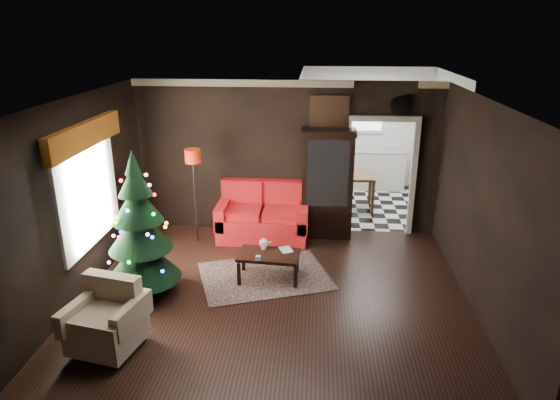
# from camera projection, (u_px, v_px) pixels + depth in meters

# --- Properties ---
(floor) EXTENTS (5.50, 5.50, 0.00)m
(floor) POSITION_uv_depth(u_px,v_px,m) (275.00, 295.00, 7.16)
(floor) COLOR black
(floor) RESTS_ON ground
(ceiling) EXTENTS (5.50, 5.50, 0.00)m
(ceiling) POSITION_uv_depth(u_px,v_px,m) (275.00, 100.00, 6.23)
(ceiling) COLOR white
(ceiling) RESTS_ON ground
(wall_back) EXTENTS (5.50, 0.00, 5.50)m
(wall_back) POSITION_uv_depth(u_px,v_px,m) (287.00, 158.00, 9.04)
(wall_back) COLOR black
(wall_back) RESTS_ON ground
(wall_front) EXTENTS (5.50, 0.00, 5.50)m
(wall_front) POSITION_uv_depth(u_px,v_px,m) (250.00, 302.00, 4.35)
(wall_front) COLOR black
(wall_front) RESTS_ON ground
(wall_left) EXTENTS (0.00, 5.50, 5.50)m
(wall_left) POSITION_uv_depth(u_px,v_px,m) (79.00, 200.00, 6.89)
(wall_left) COLOR black
(wall_left) RESTS_ON ground
(wall_right) EXTENTS (0.00, 5.50, 5.50)m
(wall_right) POSITION_uv_depth(u_px,v_px,m) (483.00, 210.00, 6.50)
(wall_right) COLOR black
(wall_right) RESTS_ON ground
(doorway) EXTENTS (1.10, 0.10, 2.10)m
(doorway) POSITION_uv_depth(u_px,v_px,m) (379.00, 178.00, 9.04)
(doorway) COLOR beige
(doorway) RESTS_ON ground
(left_window) EXTENTS (0.05, 1.60, 1.40)m
(left_window) POSITION_uv_depth(u_px,v_px,m) (87.00, 192.00, 7.06)
(left_window) COLOR white
(left_window) RESTS_ON wall_left
(valance) EXTENTS (0.12, 2.10, 0.35)m
(valance) POSITION_uv_depth(u_px,v_px,m) (85.00, 135.00, 6.78)
(valance) COLOR brown
(valance) RESTS_ON wall_left
(kitchen_floor) EXTENTS (3.00, 3.00, 0.00)m
(kitchen_floor) POSITION_uv_depth(u_px,v_px,m) (368.00, 204.00, 10.80)
(kitchen_floor) COLOR silver
(kitchen_floor) RESTS_ON ground
(kitchen_window) EXTENTS (0.70, 0.06, 0.70)m
(kitchen_window) POSITION_uv_depth(u_px,v_px,m) (367.00, 115.00, 11.59)
(kitchen_window) COLOR white
(kitchen_window) RESTS_ON ground
(rug) EXTENTS (2.28, 1.96, 0.01)m
(rug) POSITION_uv_depth(u_px,v_px,m) (265.00, 276.00, 7.71)
(rug) COLOR #4E3943
(rug) RESTS_ON ground
(loveseat) EXTENTS (1.70, 0.90, 1.00)m
(loveseat) POSITION_uv_depth(u_px,v_px,m) (263.00, 212.00, 8.95)
(loveseat) COLOR maroon
(loveseat) RESTS_ON ground
(curio_cabinet) EXTENTS (0.90, 0.45, 1.90)m
(curio_cabinet) POSITION_uv_depth(u_px,v_px,m) (327.00, 186.00, 8.92)
(curio_cabinet) COLOR black
(curio_cabinet) RESTS_ON ground
(floor_lamp) EXTENTS (0.36, 0.36, 1.76)m
(floor_lamp) POSITION_uv_depth(u_px,v_px,m) (195.00, 198.00, 8.67)
(floor_lamp) COLOR black
(floor_lamp) RESTS_ON ground
(christmas_tree) EXTENTS (1.32, 1.32, 2.04)m
(christmas_tree) POSITION_uv_depth(u_px,v_px,m) (139.00, 226.00, 6.89)
(christmas_tree) COLOR #113718
(christmas_tree) RESTS_ON ground
(armchair) EXTENTS (0.92, 0.92, 0.79)m
(armchair) POSITION_uv_depth(u_px,v_px,m) (106.00, 316.00, 5.83)
(armchair) COLOR #A5815F
(armchair) RESTS_ON ground
(coffee_table) EXTENTS (0.96, 0.62, 0.41)m
(coffee_table) POSITION_uv_depth(u_px,v_px,m) (269.00, 266.00, 7.56)
(coffee_table) COLOR black
(coffee_table) RESTS_ON rug
(teapot) EXTENTS (0.18, 0.18, 0.16)m
(teapot) POSITION_uv_depth(u_px,v_px,m) (264.00, 243.00, 7.68)
(teapot) COLOR white
(teapot) RESTS_ON coffee_table
(cup_a) EXTENTS (0.07, 0.07, 0.06)m
(cup_a) POSITION_uv_depth(u_px,v_px,m) (264.00, 247.00, 7.64)
(cup_a) COLOR silver
(cup_a) RESTS_ON coffee_table
(cup_b) EXTENTS (0.10, 0.10, 0.06)m
(cup_b) POSITION_uv_depth(u_px,v_px,m) (258.00, 258.00, 7.29)
(cup_b) COLOR white
(cup_b) RESTS_ON coffee_table
(book) EXTENTS (0.17, 0.08, 0.24)m
(book) POSITION_uv_depth(u_px,v_px,m) (281.00, 244.00, 7.54)
(book) COLOR gray
(book) RESTS_ON coffee_table
(wall_clock) EXTENTS (0.32, 0.32, 0.06)m
(wall_clock) POSITION_uv_depth(u_px,v_px,m) (400.00, 106.00, 8.53)
(wall_clock) COLOR white
(wall_clock) RESTS_ON wall_back
(painting) EXTENTS (0.62, 0.05, 0.52)m
(painting) POSITION_uv_depth(u_px,v_px,m) (329.00, 112.00, 8.66)
(painting) COLOR #AD643C
(painting) RESTS_ON wall_back
(kitchen_counter) EXTENTS (1.80, 0.60, 0.90)m
(kitchen_counter) POSITION_uv_depth(u_px,v_px,m) (365.00, 169.00, 11.78)
(kitchen_counter) COLOR silver
(kitchen_counter) RESTS_ON ground
(kitchen_table) EXTENTS (0.70, 0.70, 0.75)m
(kitchen_table) POSITION_uv_depth(u_px,v_px,m) (356.00, 192.00, 10.41)
(kitchen_table) COLOR brown
(kitchen_table) RESTS_ON ground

